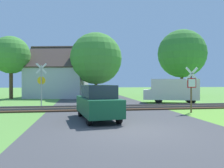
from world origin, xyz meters
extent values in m
plane|color=#5B933D|center=(0.00, 0.00, 0.00)|extent=(160.00, 160.00, 0.00)
cube|color=#424244|center=(0.00, 2.00, 0.00)|extent=(8.28, 80.00, 0.01)
cube|color=#422D1E|center=(0.00, 7.22, 0.05)|extent=(60.00, 2.60, 0.10)
cube|color=slate|center=(0.00, 7.93, 0.16)|extent=(60.00, 0.08, 0.12)
cube|color=slate|center=(0.00, 6.50, 0.16)|extent=(60.00, 0.08, 0.12)
cylinder|color=brown|center=(4.98, 4.38, 1.31)|extent=(0.10, 0.10, 2.62)
cube|color=red|center=(4.99, 4.32, 1.89)|extent=(0.60, 0.06, 0.60)
cube|color=white|center=(4.99, 4.30, 1.89)|extent=(0.49, 0.03, 0.49)
cube|color=white|center=(4.99, 4.32, 2.47)|extent=(0.88, 0.07, 0.88)
cube|color=white|center=(4.99, 4.32, 2.47)|extent=(0.88, 0.07, 0.88)
cylinder|color=#9E9EA5|center=(-5.03, 9.67, 1.66)|extent=(0.09, 0.09, 3.31)
cube|color=white|center=(-5.03, 9.73, 3.06)|extent=(0.88, 0.04, 0.88)
cube|color=white|center=(-5.03, 9.73, 3.06)|extent=(0.88, 0.04, 0.88)
cylinder|color=yellow|center=(-5.03, 9.74, 2.08)|extent=(0.64, 0.03, 0.64)
cube|color=#B7B7BC|center=(-4.65, 20.76, 1.93)|extent=(7.99, 7.58, 3.85)
cube|color=#473833|center=(-4.96, 19.21, 5.17)|extent=(7.78, 4.95, 3.03)
cube|color=#473833|center=(-4.33, 22.31, 5.17)|extent=(7.78, 4.95, 3.03)
cube|color=brown|center=(-2.80, 20.39, 5.52)|extent=(0.59, 0.59, 1.10)
cylinder|color=#513823|center=(13.27, 22.25, 1.79)|extent=(0.44, 0.44, 3.57)
sphere|color=#3D8433|center=(13.27, 22.25, 6.26)|extent=(7.16, 7.16, 7.16)
cylinder|color=#513823|center=(-9.92, 18.72, 1.76)|extent=(0.42, 0.42, 3.52)
sphere|color=#478E38|center=(-9.92, 18.72, 5.18)|extent=(4.40, 4.40, 4.40)
cylinder|color=#513823|center=(0.03, 17.84, 1.25)|extent=(0.35, 0.35, 2.49)
sphere|color=#478E38|center=(0.03, 17.84, 4.82)|extent=(6.22, 6.22, 6.22)
cube|color=silver|center=(6.73, 10.68, 1.29)|extent=(4.59, 3.18, 1.90)
cube|color=silver|center=(4.42, 11.49, 0.79)|extent=(1.26, 1.93, 0.90)
cube|color=#19232D|center=(4.77, 11.37, 1.62)|extent=(0.57, 1.54, 0.85)
cube|color=navy|center=(7.05, 11.58, 0.96)|extent=(3.57, 1.26, 0.16)
cylinder|color=black|center=(5.64, 11.89, 0.34)|extent=(0.70, 0.40, 0.68)
cylinder|color=black|center=(5.12, 10.42, 0.34)|extent=(0.70, 0.40, 0.68)
cylinder|color=black|center=(8.34, 10.94, 0.34)|extent=(0.70, 0.40, 0.68)
cylinder|color=black|center=(7.82, 9.47, 0.34)|extent=(0.70, 0.40, 0.68)
cube|color=#144C2D|center=(-1.10, 2.68, 0.72)|extent=(2.17, 4.19, 0.84)
cube|color=#19232D|center=(-1.08, 2.48, 1.46)|extent=(1.68, 2.37, 0.64)
cylinder|color=black|center=(-0.60, 4.12, 0.30)|extent=(0.26, 0.62, 0.60)
cylinder|color=black|center=(-1.98, 3.93, 0.30)|extent=(0.26, 0.62, 0.60)
cylinder|color=black|center=(-0.23, 1.43, 0.30)|extent=(0.26, 0.62, 0.60)
cylinder|color=black|center=(-1.61, 1.24, 0.30)|extent=(0.26, 0.62, 0.60)
camera|label=1|loc=(-2.08, -8.49, 1.90)|focal=35.00mm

